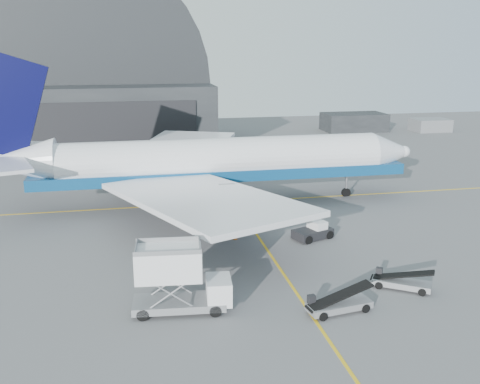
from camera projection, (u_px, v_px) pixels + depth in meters
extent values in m
plane|color=#565659|center=(276.00, 263.00, 48.31)|extent=(200.00, 200.00, 0.00)
cube|color=gold|center=(235.00, 202.00, 67.21)|extent=(80.00, 0.25, 0.02)
cube|color=gold|center=(282.00, 272.00, 46.41)|extent=(0.25, 40.00, 0.02)
cube|color=black|center=(80.00, 115.00, 103.97)|extent=(50.00, 28.00, 12.00)
cube|color=black|center=(74.00, 131.00, 90.91)|extent=(42.00, 0.40, 9.50)
cube|color=black|center=(353.00, 131.00, 123.62)|extent=(14.00, 8.00, 4.00)
cube|color=gray|center=(430.00, 131.00, 123.08)|extent=(8.00, 6.00, 2.80)
cylinder|color=white|center=(223.00, 159.00, 65.16)|extent=(38.94, 5.19, 5.19)
cone|color=white|center=(389.00, 152.00, 69.33)|extent=(4.76, 5.19, 5.19)
sphere|color=white|center=(404.00, 152.00, 69.74)|extent=(1.51, 1.51, 1.51)
cone|color=white|center=(21.00, 162.00, 60.56)|extent=(7.57, 5.19, 5.19)
cube|color=black|center=(380.00, 148.00, 68.91)|extent=(2.81, 2.38, 0.76)
cube|color=navy|center=(223.00, 172.00, 65.61)|extent=(45.43, 5.25, 1.30)
cube|color=white|center=(202.00, 198.00, 52.35)|extent=(19.95, 26.52, 1.58)
cube|color=white|center=(178.00, 150.00, 76.89)|extent=(19.95, 26.52, 1.58)
cube|color=white|center=(6.00, 165.00, 55.68)|extent=(6.62, 9.05, 0.38)
cube|color=white|center=(23.00, 148.00, 64.88)|extent=(6.62, 9.05, 0.38)
cube|color=#060732|center=(4.00, 105.00, 58.66)|extent=(10.03, 0.54, 12.46)
cylinder|color=gray|center=(227.00, 201.00, 57.52)|extent=(5.62, 2.92, 2.92)
cylinder|color=gray|center=(205.00, 167.00, 73.88)|extent=(5.62, 2.92, 2.92)
cylinder|color=#A5A5AA|center=(346.00, 185.00, 69.34)|extent=(0.30, 0.30, 3.03)
cylinder|color=black|center=(346.00, 193.00, 69.61)|extent=(1.19, 0.38, 1.19)
cylinder|color=black|center=(210.00, 208.00, 62.81)|extent=(1.41, 0.49, 1.41)
cylinder|color=black|center=(202.00, 192.00, 69.35)|extent=(1.41, 0.49, 1.41)
cube|color=gray|center=(179.00, 303.00, 39.45)|extent=(6.99, 3.30, 0.56)
cube|color=silver|center=(219.00, 290.00, 39.52)|extent=(2.03, 2.75, 1.81)
cube|color=black|center=(230.00, 286.00, 39.54)|extent=(0.28, 2.15, 1.02)
cube|color=silver|center=(169.00, 263.00, 38.53)|extent=(4.98, 3.23, 2.26)
cylinder|color=black|center=(215.00, 311.00, 38.63)|extent=(0.93, 0.42, 0.90)
cylinder|color=black|center=(213.00, 296.00, 40.91)|extent=(0.93, 0.42, 0.90)
cylinder|color=black|center=(143.00, 315.00, 38.08)|extent=(0.93, 0.42, 0.90)
cylinder|color=black|center=(145.00, 300.00, 40.35)|extent=(0.93, 0.42, 0.90)
cube|color=black|center=(313.00, 233.00, 54.35)|extent=(4.45, 3.45, 0.89)
cube|color=silver|center=(317.00, 225.00, 54.45)|extent=(1.93, 2.15, 0.89)
cylinder|color=black|center=(329.00, 235.00, 54.31)|extent=(0.95, 0.64, 0.89)
cylinder|color=black|center=(317.00, 230.00, 55.90)|extent=(0.95, 0.64, 0.89)
cylinder|color=black|center=(308.00, 240.00, 52.87)|extent=(0.95, 0.64, 0.89)
cylinder|color=black|center=(296.00, 234.00, 54.47)|extent=(0.95, 0.64, 0.89)
cube|color=gray|center=(339.00, 305.00, 39.33)|extent=(5.05, 2.39, 0.50)
cube|color=black|center=(340.00, 296.00, 39.13)|extent=(5.28, 1.89, 1.41)
cube|color=black|center=(311.00, 299.00, 39.07)|extent=(0.61, 0.52, 0.66)
cylinder|color=black|center=(365.00, 308.00, 39.27)|extent=(0.70, 0.38, 0.66)
cylinder|color=black|center=(354.00, 299.00, 40.67)|extent=(0.70, 0.38, 0.66)
cylinder|color=black|center=(323.00, 316.00, 38.08)|extent=(0.70, 0.38, 0.66)
cylinder|color=black|center=(313.00, 307.00, 39.48)|extent=(0.70, 0.38, 0.66)
cube|color=gray|center=(401.00, 283.00, 43.08)|extent=(4.66, 3.81, 0.47)
cube|color=black|center=(402.00, 275.00, 42.89)|extent=(4.62, 3.54, 1.32)
cube|color=black|center=(379.00, 271.00, 44.13)|extent=(0.66, 0.63, 0.62)
cylinder|color=black|center=(422.00, 292.00, 41.88)|extent=(0.66, 0.56, 0.62)
cylinder|color=black|center=(423.00, 285.00, 43.17)|extent=(0.66, 0.56, 0.62)
cylinder|color=black|center=(379.00, 285.00, 43.07)|extent=(0.66, 0.56, 0.62)
cylinder|color=black|center=(381.00, 278.00, 44.37)|extent=(0.66, 0.56, 0.62)
cube|color=#DC5906|center=(235.00, 239.00, 54.22)|extent=(0.37, 0.37, 0.03)
cone|color=#DC5906|center=(235.00, 237.00, 54.16)|extent=(0.37, 0.37, 0.53)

